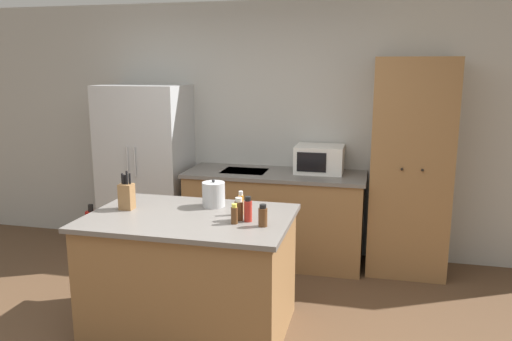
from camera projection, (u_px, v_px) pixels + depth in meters
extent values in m
cube|color=#B2B2AD|center=(262.00, 129.00, 5.26)|extent=(7.20, 0.06, 2.60)
cube|color=#B7BABC|center=(146.00, 169.00, 5.29)|extent=(0.87, 0.63, 1.76)
cylinder|color=silver|center=(127.00, 161.00, 4.95)|extent=(0.02, 0.02, 0.30)
cylinder|color=silver|center=(135.00, 162.00, 4.94)|extent=(0.02, 0.02, 0.30)
cube|color=olive|center=(275.00, 218.00, 5.05)|extent=(1.75, 0.64, 0.88)
cube|color=slate|center=(275.00, 174.00, 4.96)|extent=(1.79, 0.68, 0.03)
cube|color=#9EA0A3|center=(245.00, 171.00, 5.03)|extent=(0.44, 0.34, 0.01)
cube|color=olive|center=(410.00, 168.00, 4.68)|extent=(0.72, 0.56, 2.03)
sphere|color=black|center=(402.00, 169.00, 4.41)|extent=(0.02, 0.02, 0.02)
sphere|color=black|center=(422.00, 170.00, 4.37)|extent=(0.02, 0.02, 0.02)
cube|color=olive|center=(191.00, 275.00, 3.71)|extent=(1.42, 0.92, 0.86)
cube|color=slate|center=(189.00, 218.00, 3.62)|extent=(1.48, 0.98, 0.03)
cube|color=white|center=(320.00, 159.00, 4.94)|extent=(0.47, 0.38, 0.27)
cube|color=black|center=(311.00, 162.00, 4.77)|extent=(0.28, 0.01, 0.19)
cube|color=olive|center=(127.00, 197.00, 3.75)|extent=(0.10, 0.09, 0.20)
cylinder|color=black|center=(122.00, 179.00, 3.74)|extent=(0.02, 0.02, 0.08)
cylinder|color=black|center=(123.00, 179.00, 3.72)|extent=(0.02, 0.02, 0.07)
cylinder|color=black|center=(126.00, 180.00, 3.72)|extent=(0.02, 0.02, 0.07)
cylinder|color=black|center=(127.00, 178.00, 3.71)|extent=(0.02, 0.02, 0.10)
cylinder|color=black|center=(130.00, 179.00, 3.72)|extent=(0.02, 0.02, 0.08)
cylinder|color=orange|center=(241.00, 205.00, 3.62)|extent=(0.04, 0.04, 0.14)
cylinder|color=silver|center=(241.00, 193.00, 3.61)|extent=(0.03, 0.03, 0.03)
cylinder|color=#563319|center=(234.00, 215.00, 3.42)|extent=(0.05, 0.05, 0.12)
cylinder|color=#E5DB4C|center=(234.00, 206.00, 3.40)|extent=(0.04, 0.04, 0.03)
cylinder|color=#563319|center=(239.00, 211.00, 3.49)|extent=(0.06, 0.06, 0.13)
cylinder|color=silver|center=(239.00, 200.00, 3.48)|extent=(0.05, 0.05, 0.03)
cylinder|color=#B2281E|center=(248.00, 211.00, 3.46)|extent=(0.06, 0.06, 0.15)
cylinder|color=black|center=(248.00, 199.00, 3.44)|extent=(0.04, 0.04, 0.03)
cylinder|color=#563319|center=(263.00, 217.00, 3.36)|extent=(0.06, 0.06, 0.13)
cylinder|color=black|center=(263.00, 206.00, 3.34)|extent=(0.05, 0.05, 0.03)
cylinder|color=#B2B5B7|center=(214.00, 194.00, 3.83)|extent=(0.18, 0.18, 0.19)
sphere|color=#262628|center=(213.00, 181.00, 3.81)|extent=(0.02, 0.02, 0.02)
cylinder|color=red|center=(92.00, 231.00, 5.36)|extent=(0.12, 0.12, 0.43)
cylinder|color=black|center=(91.00, 208.00, 5.31)|extent=(0.05, 0.05, 0.08)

